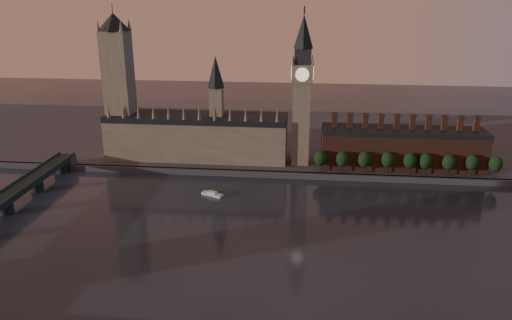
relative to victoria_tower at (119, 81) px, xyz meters
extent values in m
plane|color=black|center=(120.00, -115.00, -59.09)|extent=(900.00, 900.00, 0.00)
cube|color=#404045|center=(120.00, -25.00, -57.09)|extent=(900.00, 4.00, 4.00)
cube|color=#404045|center=(120.00, 65.00, -57.09)|extent=(900.00, 180.00, 4.00)
cube|color=gray|center=(55.00, 0.00, -41.09)|extent=(130.00, 30.00, 28.00)
cube|color=black|center=(55.00, 0.00, -25.09)|extent=(130.00, 30.00, 4.00)
cube|color=gray|center=(70.00, 0.00, -15.09)|extent=(9.00, 9.00, 24.00)
cone|color=black|center=(70.00, 0.00, 7.91)|extent=(12.00, 12.00, 22.00)
cone|color=gray|center=(-4.00, -14.00, -18.09)|extent=(2.60, 2.60, 10.00)
cone|color=gray|center=(6.73, -14.00, -18.09)|extent=(2.60, 2.60, 10.00)
cone|color=gray|center=(17.45, -14.00, -18.09)|extent=(2.60, 2.60, 10.00)
cone|color=gray|center=(28.18, -14.00, -18.09)|extent=(2.60, 2.60, 10.00)
cone|color=gray|center=(38.91, -14.00, -18.09)|extent=(2.60, 2.60, 10.00)
cone|color=gray|center=(49.64, -14.00, -18.09)|extent=(2.60, 2.60, 10.00)
cone|color=gray|center=(60.36, -14.00, -18.09)|extent=(2.60, 2.60, 10.00)
cone|color=gray|center=(71.09, -14.00, -18.09)|extent=(2.60, 2.60, 10.00)
cone|color=gray|center=(81.82, -14.00, -18.09)|extent=(2.60, 2.60, 10.00)
cone|color=gray|center=(92.55, -14.00, -18.09)|extent=(2.60, 2.60, 10.00)
cone|color=gray|center=(103.27, -14.00, -18.09)|extent=(2.60, 2.60, 10.00)
cone|color=gray|center=(114.00, -14.00, -18.09)|extent=(2.60, 2.60, 10.00)
cube|color=gray|center=(0.00, 0.00, -10.09)|extent=(18.00, 18.00, 90.00)
cone|color=black|center=(0.00, 0.00, 40.91)|extent=(24.00, 24.00, 12.00)
cylinder|color=#232326|center=(0.00, 0.00, 46.91)|extent=(0.50, 0.50, 12.00)
cone|color=gray|center=(-8.00, -8.00, 38.91)|extent=(3.00, 3.00, 8.00)
cone|color=gray|center=(8.00, -8.00, 38.91)|extent=(3.00, 3.00, 8.00)
cone|color=gray|center=(-8.00, 8.00, 38.91)|extent=(3.00, 3.00, 8.00)
cone|color=gray|center=(8.00, 8.00, 38.91)|extent=(3.00, 3.00, 8.00)
cube|color=gray|center=(130.00, -5.00, -26.09)|extent=(12.00, 12.00, 58.00)
cube|color=gray|center=(130.00, -5.00, 8.91)|extent=(14.00, 14.00, 12.00)
cube|color=#232326|center=(130.00, -5.00, 19.91)|extent=(11.00, 11.00, 10.00)
cone|color=black|center=(130.00, -5.00, 35.91)|extent=(13.00, 13.00, 22.00)
cylinder|color=#232326|center=(130.00, -5.00, 49.41)|extent=(1.00, 1.00, 5.00)
cylinder|color=beige|center=(130.00, -12.20, 8.91)|extent=(9.00, 0.50, 9.00)
cylinder|color=beige|center=(130.00, 2.20, 8.91)|extent=(9.00, 0.50, 9.00)
cylinder|color=beige|center=(122.80, -5.00, 8.91)|extent=(0.50, 9.00, 9.00)
cylinder|color=beige|center=(137.20, -5.00, 8.91)|extent=(0.50, 9.00, 9.00)
cone|color=gray|center=(123.50, -11.50, 17.91)|extent=(2.00, 2.00, 6.00)
cone|color=gray|center=(136.50, -11.50, 17.91)|extent=(2.00, 2.00, 6.00)
cone|color=gray|center=(123.50, 1.50, 17.91)|extent=(2.00, 2.00, 6.00)
cone|color=gray|center=(136.50, 1.50, 17.91)|extent=(2.00, 2.00, 6.00)
cube|color=#563021|center=(200.00, -5.00, -43.09)|extent=(110.00, 25.00, 24.00)
cube|color=black|center=(200.00, -5.00, -29.59)|extent=(110.00, 25.00, 3.00)
cube|color=#563021|center=(153.00, -5.00, -23.59)|extent=(3.50, 3.50, 9.00)
cube|color=#232326|center=(153.00, -5.00, -18.59)|extent=(4.20, 4.20, 1.00)
cube|color=#563021|center=(163.44, -5.00, -23.59)|extent=(3.50, 3.50, 9.00)
cube|color=#232326|center=(163.44, -5.00, -18.59)|extent=(4.20, 4.20, 1.00)
cube|color=#563021|center=(173.89, -5.00, -23.59)|extent=(3.50, 3.50, 9.00)
cube|color=#232326|center=(173.89, -5.00, -18.59)|extent=(4.20, 4.20, 1.00)
cube|color=#563021|center=(184.33, -5.00, -23.59)|extent=(3.50, 3.50, 9.00)
cube|color=#232326|center=(184.33, -5.00, -18.59)|extent=(4.20, 4.20, 1.00)
cube|color=#563021|center=(194.78, -5.00, -23.59)|extent=(3.50, 3.50, 9.00)
cube|color=#232326|center=(194.78, -5.00, -18.59)|extent=(4.20, 4.20, 1.00)
cube|color=#563021|center=(205.22, -5.00, -23.59)|extent=(3.50, 3.50, 9.00)
cube|color=#232326|center=(205.22, -5.00, -18.59)|extent=(4.20, 4.20, 1.00)
cube|color=#563021|center=(215.67, -5.00, -23.59)|extent=(3.50, 3.50, 9.00)
cube|color=#232326|center=(215.67, -5.00, -18.59)|extent=(4.20, 4.20, 1.00)
cube|color=#563021|center=(226.11, -5.00, -23.59)|extent=(3.50, 3.50, 9.00)
cube|color=#232326|center=(226.11, -5.00, -18.59)|extent=(4.20, 4.20, 1.00)
cube|color=#563021|center=(236.56, -5.00, -23.59)|extent=(3.50, 3.50, 9.00)
cube|color=#232326|center=(236.56, -5.00, -18.59)|extent=(4.20, 4.20, 1.00)
cube|color=#563021|center=(247.00, -5.00, -23.59)|extent=(3.50, 3.50, 9.00)
cube|color=#232326|center=(247.00, -5.00, -18.59)|extent=(4.20, 4.20, 1.00)
cylinder|color=black|center=(143.93, -20.97, -52.09)|extent=(0.80, 0.80, 6.00)
ellipsoid|color=black|center=(143.93, -20.97, -45.59)|extent=(8.60, 8.60, 10.75)
cylinder|color=black|center=(158.52, -21.32, -52.09)|extent=(0.80, 0.80, 6.00)
ellipsoid|color=black|center=(158.52, -21.32, -45.59)|extent=(8.60, 8.60, 10.75)
cylinder|color=black|center=(173.08, -20.82, -52.09)|extent=(0.80, 0.80, 6.00)
ellipsoid|color=black|center=(173.08, -20.82, -45.59)|extent=(8.60, 8.60, 10.75)
cylinder|color=black|center=(188.65, -19.66, -52.09)|extent=(0.80, 0.80, 6.00)
ellipsoid|color=black|center=(188.65, -19.66, -45.59)|extent=(8.60, 8.60, 10.75)
cylinder|color=black|center=(202.98, -20.38, -52.09)|extent=(0.80, 0.80, 6.00)
ellipsoid|color=black|center=(202.98, -20.38, -45.59)|extent=(8.60, 8.60, 10.75)
cylinder|color=black|center=(213.01, -20.45, -52.09)|extent=(0.80, 0.80, 6.00)
ellipsoid|color=black|center=(213.01, -20.45, -45.59)|extent=(8.60, 8.60, 10.75)
cylinder|color=black|center=(227.81, -21.19, -52.09)|extent=(0.80, 0.80, 6.00)
ellipsoid|color=black|center=(227.81, -21.19, -45.59)|extent=(8.60, 8.60, 10.75)
cylinder|color=black|center=(242.85, -19.74, -52.09)|extent=(0.80, 0.80, 6.00)
ellipsoid|color=black|center=(242.85, -19.74, -45.59)|extent=(8.60, 8.60, 10.75)
cylinder|color=black|center=(257.35, -21.15, -52.09)|extent=(0.80, 0.80, 6.00)
ellipsoid|color=black|center=(257.35, -21.15, -45.59)|extent=(8.60, 8.60, 10.75)
cube|color=#404045|center=(-35.00, -25.00, -52.09)|extent=(14.00, 8.00, 6.00)
cylinder|color=#232326|center=(-35.00, -98.00, -55.21)|extent=(8.00, 8.00, 7.75)
cylinder|color=#232326|center=(-35.00, -64.00, -55.21)|extent=(8.00, 8.00, 7.75)
cylinder|color=#232326|center=(-35.00, -30.00, -55.21)|extent=(8.00, 8.00, 7.75)
cube|color=silver|center=(77.00, -60.47, -58.30)|extent=(14.25, 9.25, 1.58)
cube|color=silver|center=(77.00, -60.47, -56.91)|extent=(6.62, 5.13, 1.19)
camera|label=1|loc=(132.88, -341.32, 62.66)|focal=35.00mm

